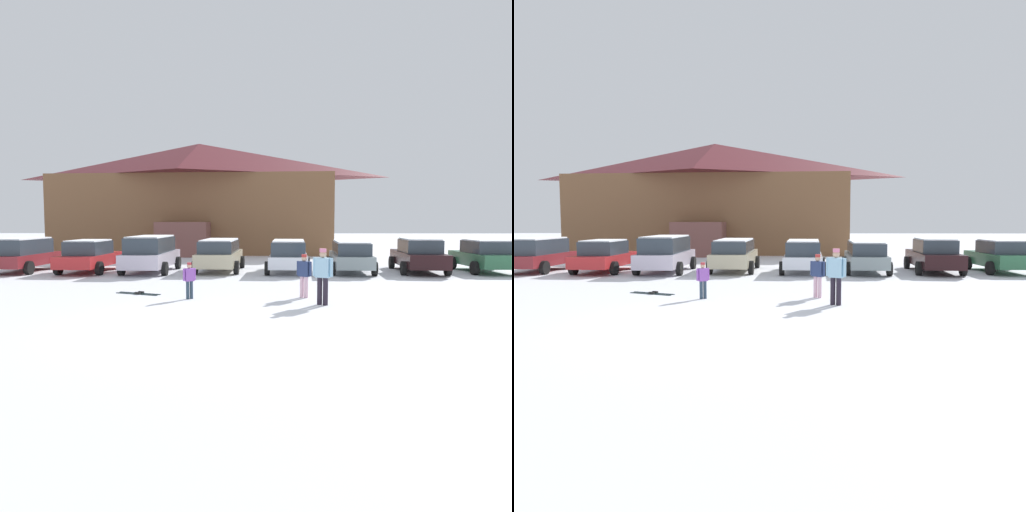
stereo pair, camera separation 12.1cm
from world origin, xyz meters
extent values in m
plane|color=silver|center=(0.00, 0.00, 0.00)|extent=(160.00, 160.00, 0.00)
cube|color=brown|center=(-3.86, 26.66, 2.96)|extent=(21.47, 10.96, 5.91)
pyramid|color=#5A1F25|center=(-3.86, 26.66, 7.31)|extent=(22.09, 11.59, 2.81)
cube|color=brown|center=(-4.14, 20.79, 1.20)|extent=(3.68, 1.97, 2.40)
cube|color=maroon|center=(-10.17, 11.15, 0.60)|extent=(1.87, 4.12, 0.56)
cube|color=#2D3842|center=(-10.17, 11.07, 1.24)|extent=(1.64, 3.13, 0.71)
cube|color=white|center=(-10.17, 11.07, 1.63)|extent=(1.53, 2.98, 0.06)
cylinder|color=black|center=(-11.11, 12.44, 0.32)|extent=(0.23, 0.64, 0.64)
cylinder|color=black|center=(-9.18, 12.40, 0.32)|extent=(0.23, 0.64, 0.64)
cylinder|color=black|center=(-9.23, 9.87, 0.32)|extent=(0.23, 0.64, 0.64)
cube|color=red|center=(-6.83, 11.15, 0.60)|extent=(1.92, 4.45, 0.55)
cube|color=#2D3842|center=(-6.84, 10.93, 1.19)|extent=(1.64, 2.33, 0.63)
cube|color=white|center=(-6.84, 10.93, 1.54)|extent=(1.53, 2.22, 0.06)
cylinder|color=black|center=(-7.76, 12.54, 0.32)|extent=(0.24, 0.65, 0.64)
cylinder|color=black|center=(-5.83, 12.48, 0.32)|extent=(0.24, 0.65, 0.64)
cylinder|color=black|center=(-7.84, 9.81, 0.32)|extent=(0.24, 0.65, 0.64)
cylinder|color=black|center=(-5.91, 9.76, 0.32)|extent=(0.24, 0.65, 0.64)
cube|color=silver|center=(-3.87, 11.16, 0.65)|extent=(1.87, 4.76, 0.65)
cube|color=#2D3842|center=(-3.87, 11.06, 1.34)|extent=(1.65, 3.62, 0.73)
cube|color=white|center=(-3.87, 11.06, 1.73)|extent=(1.53, 3.44, 0.06)
cylinder|color=black|center=(-4.85, 12.63, 0.32)|extent=(0.22, 0.64, 0.64)
cylinder|color=black|center=(-2.86, 12.62, 0.32)|extent=(0.22, 0.64, 0.64)
cylinder|color=black|center=(-4.87, 9.69, 0.32)|extent=(0.22, 0.64, 0.64)
cylinder|color=black|center=(-2.88, 9.68, 0.32)|extent=(0.22, 0.64, 0.64)
cube|color=#BBB08F|center=(-0.59, 11.75, 0.64)|extent=(1.97, 4.78, 0.63)
cube|color=#2D3842|center=(-0.59, 11.65, 1.24)|extent=(1.72, 3.64, 0.57)
cube|color=white|center=(-0.59, 11.65, 1.55)|extent=(1.60, 3.46, 0.06)
cylinder|color=black|center=(-1.52, 13.24, 0.32)|extent=(0.24, 0.65, 0.64)
cylinder|color=black|center=(0.43, 13.18, 0.32)|extent=(0.24, 0.65, 0.64)
cylinder|color=black|center=(-1.62, 10.32, 0.32)|extent=(0.24, 0.65, 0.64)
cylinder|color=black|center=(0.33, 10.25, 0.32)|extent=(0.24, 0.65, 0.64)
cube|color=white|center=(2.79, 11.18, 0.60)|extent=(1.98, 4.21, 0.55)
cube|color=#2D3842|center=(2.78, 11.10, 1.19)|extent=(1.72, 3.21, 0.63)
cube|color=white|center=(2.78, 11.10, 1.53)|extent=(1.60, 3.05, 0.06)
cylinder|color=black|center=(1.90, 12.50, 0.32)|extent=(0.25, 0.65, 0.64)
cylinder|color=black|center=(3.80, 12.40, 0.32)|extent=(0.25, 0.65, 0.64)
cylinder|color=black|center=(1.77, 9.95, 0.32)|extent=(0.25, 0.65, 0.64)
cylinder|color=black|center=(3.67, 9.85, 0.32)|extent=(0.25, 0.65, 0.64)
cube|color=gray|center=(5.79, 11.38, 0.61)|extent=(2.01, 4.75, 0.58)
cube|color=#2D3842|center=(5.78, 11.29, 1.18)|extent=(1.73, 3.62, 0.56)
cube|color=white|center=(5.78, 11.29, 1.48)|extent=(1.62, 3.44, 0.06)
cylinder|color=black|center=(4.95, 12.88, 0.32)|extent=(0.26, 0.65, 0.64)
cylinder|color=black|center=(6.80, 12.76, 0.32)|extent=(0.26, 0.65, 0.64)
cylinder|color=black|center=(4.77, 10.00, 0.32)|extent=(0.26, 0.65, 0.64)
cylinder|color=black|center=(6.62, 9.88, 0.32)|extent=(0.26, 0.65, 0.64)
cube|color=black|center=(9.09, 11.55, 0.65)|extent=(2.17, 4.89, 0.66)
cube|color=#2D3842|center=(9.07, 11.32, 1.28)|extent=(1.78, 2.59, 0.61)
cube|color=white|center=(9.07, 11.32, 1.62)|extent=(1.66, 2.46, 0.06)
cylinder|color=black|center=(8.24, 13.10, 0.32)|extent=(0.27, 0.66, 0.64)
cylinder|color=black|center=(10.17, 12.95, 0.32)|extent=(0.27, 0.66, 0.64)
cylinder|color=black|center=(8.00, 10.16, 0.32)|extent=(0.27, 0.66, 0.64)
cylinder|color=black|center=(9.94, 10.01, 0.32)|extent=(0.27, 0.66, 0.64)
cube|color=#2B6140|center=(12.27, 11.64, 0.63)|extent=(1.83, 4.12, 0.62)
cube|color=#2D3842|center=(12.27, 11.44, 1.23)|extent=(1.60, 2.15, 0.58)
cube|color=white|center=(12.27, 11.44, 1.55)|extent=(1.49, 2.04, 0.06)
cylinder|color=black|center=(11.29, 12.91, 0.32)|extent=(0.22, 0.64, 0.64)
cylinder|color=black|center=(13.24, 12.92, 0.32)|extent=(0.22, 0.64, 0.64)
cylinder|color=black|center=(11.30, 10.36, 0.32)|extent=(0.22, 0.64, 0.64)
cylinder|color=#2A3B4E|center=(-0.63, 3.61, 0.29)|extent=(0.10, 0.10, 0.57)
cylinder|color=#2A3B4E|center=(-0.73, 3.54, 0.29)|extent=(0.10, 0.10, 0.57)
cube|color=purple|center=(-0.68, 3.57, 0.77)|extent=(0.33, 0.29, 0.40)
cylinder|color=purple|center=(-0.53, 3.67, 0.78)|extent=(0.08, 0.08, 0.38)
cylinder|color=purple|center=(-0.83, 3.48, 0.78)|extent=(0.08, 0.08, 0.38)
sphere|color=tan|center=(-0.68, 3.57, 1.05)|extent=(0.15, 0.15, 0.15)
cylinder|color=#B0333A|center=(-0.68, 3.57, 1.13)|extent=(0.14, 0.14, 0.07)
cylinder|color=#251E2B|center=(3.35, 2.68, 0.41)|extent=(0.15, 0.15, 0.82)
cylinder|color=#251E2B|center=(3.51, 2.60, 0.41)|extent=(0.15, 0.15, 0.82)
cube|color=#94C5E2|center=(3.43, 2.64, 1.11)|extent=(0.46, 0.39, 0.58)
cylinder|color=#94C5E2|center=(3.20, 2.75, 1.12)|extent=(0.11, 0.11, 0.55)
cylinder|color=#94C5E2|center=(3.66, 2.53, 1.12)|extent=(0.11, 0.11, 0.55)
sphere|color=tan|center=(3.43, 2.64, 1.50)|extent=(0.21, 0.21, 0.21)
cylinder|color=pink|center=(3.43, 2.64, 1.62)|extent=(0.20, 0.20, 0.10)
cylinder|color=#DEADC0|center=(3.05, 3.88, 0.35)|extent=(0.13, 0.13, 0.69)
cylinder|color=#DEADC0|center=(2.92, 3.96, 0.35)|extent=(0.13, 0.13, 0.69)
cube|color=navy|center=(2.98, 3.92, 0.94)|extent=(0.39, 0.34, 0.49)
cylinder|color=navy|center=(3.17, 3.81, 0.95)|extent=(0.09, 0.09, 0.46)
cylinder|color=navy|center=(2.80, 4.03, 0.95)|extent=(0.09, 0.09, 0.46)
sphere|color=tan|center=(2.98, 3.92, 1.27)|extent=(0.18, 0.18, 0.18)
cylinder|color=#BD3230|center=(2.98, 3.92, 1.36)|extent=(0.17, 0.17, 0.08)
cube|color=#1A2A2C|center=(-2.64, 4.41, 0.01)|extent=(1.57, 0.62, 0.02)
cube|color=black|center=(-2.59, 4.39, 0.05)|extent=(0.22, 0.14, 0.06)
cube|color=#1A2A2C|center=(-2.57, 4.60, 0.01)|extent=(1.57, 0.62, 0.02)
cube|color=black|center=(-2.52, 4.58, 0.05)|extent=(0.22, 0.14, 0.06)
camera|label=1|loc=(1.85, -10.73, 2.48)|focal=32.00mm
camera|label=2|loc=(1.97, -10.73, 2.48)|focal=32.00mm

